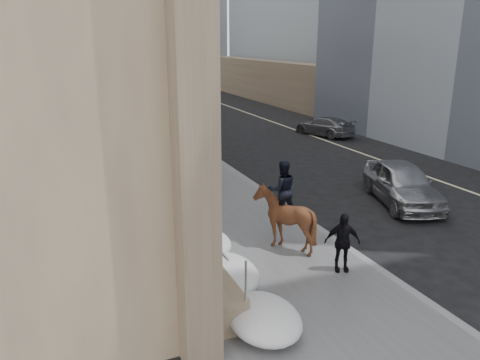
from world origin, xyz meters
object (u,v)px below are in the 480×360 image
at_px(mounted_horse_right, 284,213).
at_px(car_silver, 402,183).
at_px(mounted_horse_left, 193,183).
at_px(pedestrian, 342,242).
at_px(car_grey, 325,126).

height_order(mounted_horse_right, car_silver, mounted_horse_right).
xyz_separation_m(mounted_horse_right, car_silver, (6.06, 2.05, -0.38)).
height_order(mounted_horse_left, mounted_horse_right, mounted_horse_left).
distance_m(pedestrian, car_grey, 18.96).
height_order(pedestrian, car_silver, pedestrian).
bearing_deg(mounted_horse_right, mounted_horse_left, -58.37).
bearing_deg(car_grey, car_silver, 53.42).
distance_m(mounted_horse_right, pedestrian, 2.02).
relative_size(mounted_horse_left, mounted_horse_right, 1.03).
height_order(car_silver, car_grey, car_silver).
height_order(mounted_horse_left, pedestrian, mounted_horse_left).
bearing_deg(pedestrian, car_silver, 57.05).
height_order(mounted_horse_left, car_silver, mounted_horse_left).
bearing_deg(car_silver, mounted_horse_right, -142.82).
bearing_deg(pedestrian, mounted_horse_right, 132.90).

